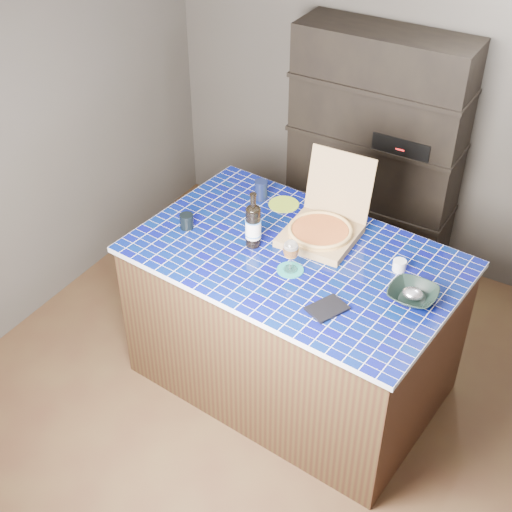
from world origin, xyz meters
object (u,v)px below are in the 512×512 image
Objects in this scene: mead_bottle at (253,225)px; wine_glass at (291,250)px; dvd_case at (327,308)px; kitchen_island at (293,320)px; pizza_box at (322,228)px; bowl at (413,295)px.

wine_glass is (0.29, -0.10, 0.00)m from mead_bottle.
kitchen_island is at bearing 161.90° from dvd_case.
pizza_box is 0.38m from wine_glass.
wine_glass is at bearing -91.92° from pizza_box.
mead_bottle is at bearing 179.32° from dvd_case.
pizza_box reaches higher than kitchen_island.
bowl is (0.34, 0.30, 0.02)m from dvd_case.
mead_bottle reaches higher than wine_glass.
kitchen_island is 7.56× the size of bowl.
dvd_case is 0.77× the size of bowl.
mead_bottle is (-0.25, -0.04, 0.63)m from kitchen_island.
pizza_box is 2.54× the size of dvd_case.
mead_bottle is at bearing -179.49° from bowl.
kitchen_island is 0.60m from pizza_box.
dvd_case is (0.31, -0.19, -0.13)m from wine_glass.
mead_bottle is at bearing 161.14° from wine_glass.
bowl is (0.70, -0.03, 0.53)m from kitchen_island.
kitchen_island is 9.78× the size of dvd_case.
dvd_case is at bearing -139.02° from bowl.
wine_glass is 0.67m from bowl.
wine_glass is (-0.01, -0.37, 0.08)m from pizza_box.
pizza_box is at bearing 41.85° from mead_bottle.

